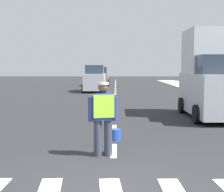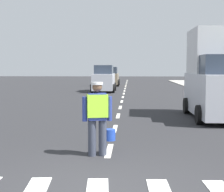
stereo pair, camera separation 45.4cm
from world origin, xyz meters
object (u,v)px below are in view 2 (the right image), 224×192
object	(u,v)px
road_worker	(98,115)
delivery_truck	(217,77)
car_oncoming_third	(110,77)
car_oncoming_second	(104,79)

from	to	relation	value
road_worker	delivery_truck	size ratio (longest dim) A/B	0.36
delivery_truck	car_oncoming_third	world-z (taller)	delivery_truck
road_worker	car_oncoming_second	distance (m)	20.70
road_worker	car_oncoming_third	xyz separation A→B (m)	(-1.49, 29.47, -0.00)
car_oncoming_second	road_worker	bearing A→B (deg)	-86.00
car_oncoming_second	car_oncoming_third	world-z (taller)	car_oncoming_second
road_worker	delivery_truck	distance (m)	7.44
road_worker	car_oncoming_third	distance (m)	29.51
car_oncoming_second	car_oncoming_third	bearing A→B (deg)	90.30
road_worker	car_oncoming_third	bearing A→B (deg)	92.89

